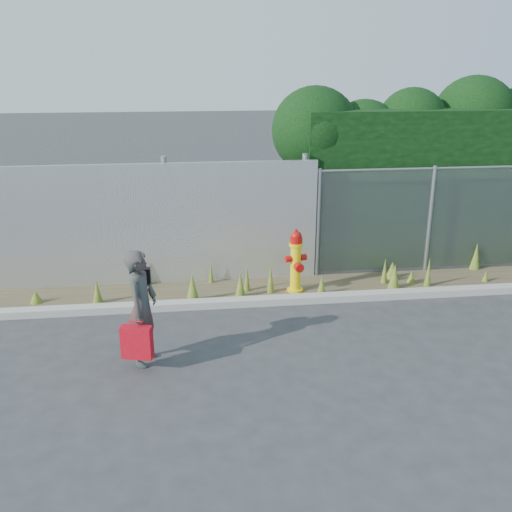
{
  "coord_description": "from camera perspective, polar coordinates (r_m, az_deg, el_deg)",
  "views": [
    {
      "loc": [
        -1.33,
        -6.88,
        3.88
      ],
      "look_at": [
        -0.3,
        1.4,
        1.0
      ],
      "focal_mm": 40.0,
      "sensor_mm": 36.0,
      "label": 1
    }
  ],
  "objects": [
    {
      "name": "corrugated_fence",
      "position": [
        10.44,
        -17.42,
        2.74
      ],
      "size": [
        8.5,
        0.21,
        2.3
      ],
      "color": "#B2B4B9",
      "rests_on": "ground"
    },
    {
      "name": "black_shoulder_bag",
      "position": [
        7.72,
        -11.5,
        -1.93
      ],
      "size": [
        0.27,
        0.11,
        0.2
      ],
      "rotation": [
        0.0,
        0.0,
        -0.02
      ],
      "color": "black"
    },
    {
      "name": "curb",
      "position": [
        9.57,
        1.49,
        -4.48
      ],
      "size": [
        16.0,
        0.22,
        0.12
      ],
      "primitive_type": "cube",
      "color": "#A49E94",
      "rests_on": "ground"
    },
    {
      "name": "hedge",
      "position": [
        12.44,
        20.13,
        9.11
      ],
      "size": [
        7.87,
        1.91,
        3.66
      ],
      "color": "black",
      "rests_on": "ground"
    },
    {
      "name": "fire_hydrant",
      "position": [
        9.9,
        4.0,
        -0.62
      ],
      "size": [
        0.38,
        0.34,
        1.15
      ],
      "rotation": [
        0.0,
        0.0,
        0.22
      ],
      "color": "yellow",
      "rests_on": "ground"
    },
    {
      "name": "chainlink_fence",
      "position": [
        11.7,
        21.7,
        3.58
      ],
      "size": [
        6.5,
        0.07,
        2.05
      ],
      "color": "gray",
      "rests_on": "ground"
    },
    {
      "name": "red_tote_bag",
      "position": [
        7.6,
        -11.83,
        -8.44
      ],
      "size": [
        0.4,
        0.15,
        0.53
      ],
      "rotation": [
        0.0,
        0.0,
        -0.25
      ],
      "color": "#B50A0D"
    },
    {
      "name": "ground",
      "position": [
        8.01,
        3.43,
        -9.97
      ],
      "size": [
        80.0,
        80.0,
        0.0
      ],
      "primitive_type": "plane",
      "color": "#333335",
      "rests_on": "ground"
    },
    {
      "name": "weed_strip",
      "position": [
        10.07,
        0.34,
        -2.84
      ],
      "size": [
        16.0,
        1.23,
        0.54
      ],
      "color": "#4D412C",
      "rests_on": "ground"
    },
    {
      "name": "woman",
      "position": [
        7.67,
        -11.33,
        -5.08
      ],
      "size": [
        0.53,
        0.66,
        1.59
      ],
      "primitive_type": "imported",
      "rotation": [
        0.0,
        0.0,
        1.29
      ],
      "color": "#0D574E",
      "rests_on": "ground"
    }
  ]
}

